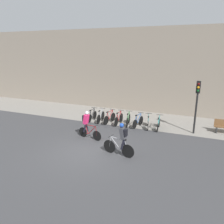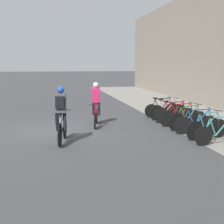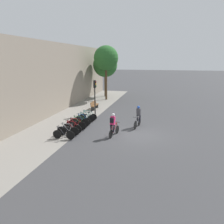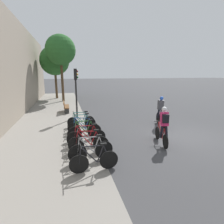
% 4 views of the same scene
% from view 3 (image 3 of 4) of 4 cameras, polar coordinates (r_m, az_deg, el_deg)
% --- Properties ---
extents(ground, '(200.00, 200.00, 0.00)m').
position_cam_3_polar(ground, '(16.57, 6.69, -5.88)').
color(ground, '#3D3D3F').
extents(kerb_strip, '(44.00, 4.50, 0.01)m').
position_cam_3_polar(kerb_strip, '(18.55, -14.52, -4.08)').
color(kerb_strip, gray).
rests_on(kerb_strip, ground).
extents(building_facade, '(44.00, 0.60, 7.18)m').
position_cam_3_polar(building_facade, '(19.17, -21.97, 6.91)').
color(building_facade, gray).
rests_on(building_facade, ground).
extents(cyclist_pink, '(1.71, 0.57, 1.75)m').
position_cam_3_polar(cyclist_pink, '(15.76, 0.28, -3.20)').
color(cyclist_pink, black).
rests_on(cyclist_pink, ground).
extents(cyclist_grey, '(1.80, 0.55, 1.80)m').
position_cam_3_polar(cyclist_grey, '(18.16, 6.86, -1.02)').
color(cyclist_grey, black).
rests_on(cyclist_grey, ground).
extents(parked_bike_0, '(0.46, 1.63, 0.95)m').
position_cam_3_polar(parked_bike_0, '(15.82, -12.51, -5.60)').
color(parked_bike_0, black).
rests_on(parked_bike_0, ground).
extents(parked_bike_1, '(0.46, 1.67, 0.98)m').
position_cam_3_polar(parked_bike_1, '(16.44, -11.40, -4.73)').
color(parked_bike_1, black).
rests_on(parked_bike_1, ground).
extents(parked_bike_2, '(0.46, 1.64, 0.96)m').
position_cam_3_polar(parked_bike_2, '(17.08, -10.36, -4.02)').
color(parked_bike_2, black).
rests_on(parked_bike_2, ground).
extents(parked_bike_3, '(0.46, 1.73, 0.97)m').
position_cam_3_polar(parked_bike_3, '(17.72, -9.40, -3.30)').
color(parked_bike_3, black).
rests_on(parked_bike_3, ground).
extents(parked_bike_4, '(0.46, 1.67, 0.98)m').
position_cam_3_polar(parked_bike_4, '(18.37, -8.51, -2.63)').
color(parked_bike_4, black).
rests_on(parked_bike_4, ground).
extents(parked_bike_5, '(0.49, 1.62, 0.95)m').
position_cam_3_polar(parked_bike_5, '(19.03, -7.68, -2.09)').
color(parked_bike_5, black).
rests_on(parked_bike_5, ground).
extents(parked_bike_6, '(0.49, 1.61, 0.96)m').
position_cam_3_polar(parked_bike_6, '(19.70, -6.91, -1.51)').
color(parked_bike_6, black).
rests_on(parked_bike_6, ground).
extents(parked_bike_7, '(0.46, 1.63, 0.94)m').
position_cam_3_polar(parked_bike_7, '(20.37, -6.19, -1.02)').
color(parked_bike_7, black).
rests_on(parked_bike_7, ground).
extents(traffic_light_pole, '(0.26, 0.30, 3.47)m').
position_cam_3_polar(traffic_light_pole, '(22.13, -4.50, 5.55)').
color(traffic_light_pole, black).
rests_on(traffic_light_pole, ground).
extents(bench, '(1.79, 0.44, 0.89)m').
position_cam_3_polar(bench, '(24.70, -4.64, 1.85)').
color(bench, brown).
rests_on(bench, ground).
extents(street_tree_0, '(3.29, 3.29, 7.30)m').
position_cam_3_polar(street_tree_0, '(30.16, -1.57, 13.88)').
color(street_tree_0, '#4C3823').
rests_on(street_tree_0, ground).
extents(street_tree_1, '(3.57, 3.57, 6.46)m').
position_cam_3_polar(street_tree_1, '(32.89, -1.79, 12.18)').
color(street_tree_1, '#4C3823').
rests_on(street_tree_1, ground).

